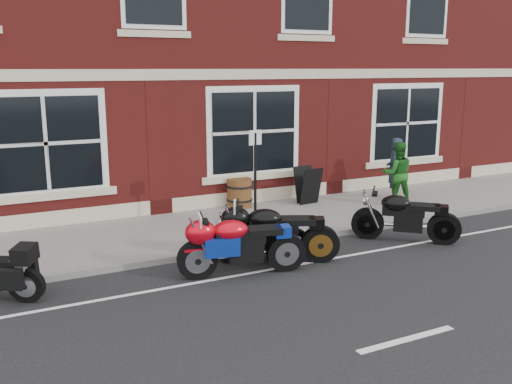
% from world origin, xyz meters
% --- Properties ---
extents(ground, '(80.00, 80.00, 0.00)m').
position_xyz_m(ground, '(0.00, 0.00, 0.00)').
color(ground, black).
rests_on(ground, ground).
extents(sidewalk, '(30.00, 3.00, 0.12)m').
position_xyz_m(sidewalk, '(0.00, 3.00, 0.06)').
color(sidewalk, slate).
rests_on(sidewalk, ground).
extents(kerb, '(30.00, 0.16, 0.12)m').
position_xyz_m(kerb, '(0.00, 1.42, 0.06)').
color(kerb, slate).
rests_on(kerb, ground).
extents(moto_sport_red, '(2.26, 0.64, 1.03)m').
position_xyz_m(moto_sport_red, '(-0.95, 0.23, 0.59)').
color(moto_sport_red, black).
rests_on(moto_sport_red, ground).
extents(moto_sport_black, '(2.16, 1.16, 1.05)m').
position_xyz_m(moto_sport_black, '(-0.10, 0.54, 0.60)').
color(moto_sport_black, black).
rests_on(moto_sport_black, ground).
extents(moto_sport_silver, '(1.79, 0.87, 0.86)m').
position_xyz_m(moto_sport_silver, '(-0.25, 0.90, 0.49)').
color(moto_sport_silver, black).
rests_on(moto_sport_silver, ground).
extents(moto_naked_black, '(1.73, 1.61, 1.00)m').
position_xyz_m(moto_naked_black, '(2.94, 0.47, 0.57)').
color(moto_naked_black, black).
rests_on(moto_naked_black, ground).
extents(pedestrian_left, '(0.70, 0.69, 1.63)m').
position_xyz_m(pedestrian_left, '(5.05, 3.30, 0.93)').
color(pedestrian_left, '#1B2632').
rests_on(pedestrian_left, sidewalk).
extents(pedestrian_right, '(0.97, 0.89, 1.61)m').
position_xyz_m(pedestrian_right, '(4.69, 2.73, 0.92)').
color(pedestrian_right, '#1B5B1A').
rests_on(pedestrian_right, sidewalk).
extents(a_board_sign, '(0.60, 0.43, 0.96)m').
position_xyz_m(a_board_sign, '(2.71, 3.85, 0.60)').
color(a_board_sign, black).
rests_on(a_board_sign, sidewalk).
extents(barrel_planter, '(0.65, 0.65, 0.73)m').
position_xyz_m(barrel_planter, '(0.98, 4.30, 0.48)').
color(barrel_planter, '#4D3A14').
rests_on(barrel_planter, sidewalk).
extents(parking_sign, '(0.31, 0.07, 2.18)m').
position_xyz_m(parking_sign, '(0.33, 2.13, 1.38)').
color(parking_sign, black).
rests_on(parking_sign, sidewalk).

